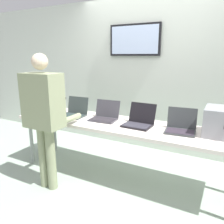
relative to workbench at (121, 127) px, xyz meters
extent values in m
cube|color=#94A697|center=(0.00, 0.00, -0.72)|extent=(8.00, 8.00, 0.04)
cube|color=silver|center=(0.00, 1.13, 0.56)|extent=(8.00, 0.06, 2.51)
cube|color=black|center=(-0.28, 1.08, 1.13)|extent=(0.87, 0.05, 0.50)
cube|color=silver|center=(-0.28, 1.06, 1.13)|extent=(0.81, 0.02, 0.44)
cube|color=silver|center=(0.00, 0.00, 0.03)|extent=(2.91, 0.70, 0.04)
cylinder|color=#8F9893|center=(-1.36, -0.25, -0.34)|extent=(0.05, 0.05, 0.71)
cylinder|color=#8F9893|center=(-1.36, 0.25, -0.34)|extent=(0.05, 0.05, 0.71)
cube|color=black|center=(-1.21, -0.01, 0.06)|extent=(0.35, 0.23, 0.02)
cube|color=#2D282D|center=(-1.21, -0.02, 0.07)|extent=(0.32, 0.18, 0.00)
cube|color=black|center=(-1.20, 0.15, 0.16)|extent=(0.34, 0.13, 0.19)
cube|color=black|center=(-1.20, 0.16, 0.16)|extent=(0.31, 0.11, 0.17)
cube|color=#333C3A|center=(-0.74, -0.03, 0.06)|extent=(0.34, 0.26, 0.02)
cube|color=#273534|center=(-0.74, -0.04, 0.07)|extent=(0.31, 0.21, 0.00)
cube|color=#333C3A|center=(-0.75, 0.12, 0.19)|extent=(0.33, 0.07, 0.24)
cube|color=black|center=(-0.75, 0.12, 0.19)|extent=(0.30, 0.06, 0.21)
cube|color=#39383E|center=(-0.26, 0.00, 0.06)|extent=(0.36, 0.27, 0.02)
cube|color=#2C282D|center=(-0.26, -0.01, 0.07)|extent=(0.33, 0.21, 0.00)
cube|color=#39383E|center=(-0.27, 0.15, 0.18)|extent=(0.35, 0.11, 0.23)
cube|color=#B0C7F4|center=(-0.27, 0.16, 0.18)|extent=(0.32, 0.09, 0.20)
cube|color=black|center=(0.23, -0.03, 0.06)|extent=(0.35, 0.26, 0.02)
cube|color=#302E38|center=(0.23, -0.04, 0.07)|extent=(0.32, 0.21, 0.00)
cube|color=black|center=(0.24, 0.14, 0.19)|extent=(0.34, 0.10, 0.24)
cube|color=black|center=(0.24, 0.14, 0.19)|extent=(0.31, 0.08, 0.21)
cube|color=#373B3C|center=(0.74, -0.01, 0.06)|extent=(0.35, 0.27, 0.02)
cube|color=#312934|center=(0.74, -0.02, 0.07)|extent=(0.31, 0.22, 0.00)
cube|color=#373B3C|center=(0.73, 0.13, 0.19)|extent=(0.33, 0.08, 0.24)
cube|color=#20513F|center=(0.73, 0.13, 0.19)|extent=(0.30, 0.07, 0.21)
cylinder|color=gray|center=(-0.73, -0.63, -0.31)|extent=(0.11, 0.11, 0.78)
cylinder|color=gray|center=(-0.61, -0.63, -0.31)|extent=(0.11, 0.11, 0.78)
cube|color=gray|center=(-0.67, -0.63, 0.39)|extent=(0.44, 0.26, 0.62)
sphere|color=beige|center=(-0.67, -0.63, 0.82)|extent=(0.18, 0.18, 0.18)
cylinder|color=gray|center=(-0.84, -0.34, 0.13)|extent=(0.07, 0.32, 0.07)
cylinder|color=gray|center=(-0.51, -0.34, 0.13)|extent=(0.07, 0.32, 0.07)
cube|color=white|center=(-0.41, -0.17, 0.05)|extent=(0.26, 0.33, 0.00)
camera|label=1|loc=(1.17, -2.43, 0.88)|focal=35.57mm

